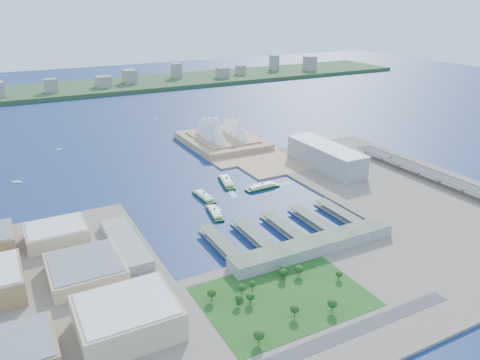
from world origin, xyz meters
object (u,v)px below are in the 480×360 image
toaster_building (325,156)px  ferry_d (262,186)px  ferry_b (226,180)px  ferry_c (215,211)px  car_c (390,157)px  ferry_a (204,195)px  opera_house (222,128)px

toaster_building → ferry_d: 139.63m
toaster_building → ferry_b: 174.41m
toaster_building → ferry_b: bearing=175.3°
toaster_building → ferry_d: bearing=-168.0°
ferry_b → ferry_c: (-61.34, -89.45, -0.80)m
ferry_d → car_c: bearing=-96.0°
ferry_c → car_c: bearing=-164.4°
ferry_b → ferry_c: 108.46m
ferry_c → ferry_d: size_ratio=0.93×
toaster_building → car_c: size_ratio=30.58×
toaster_building → car_c: 109.71m
ferry_a → ferry_c: size_ratio=1.03×
ferry_d → car_c: 237.39m
ferry_d → ferry_b: bearing=38.4°
ferry_a → ferry_b: 63.30m
ferry_b → car_c: 280.17m
ferry_a → ferry_d: bearing=-7.6°
opera_house → toaster_building: (90.00, -200.00, -11.50)m
opera_house → ferry_d: (-45.75, -228.79, -26.98)m
car_c → ferry_d: bearing=-3.3°
ferry_b → ferry_d: size_ratio=1.09×
car_c → opera_house: bearing=-51.8°
opera_house → ferry_c: bearing=-117.7°
opera_house → ferry_d: size_ratio=3.39×
ferry_c → ferry_d: ferry_d is taller
ferry_a → ferry_c: 54.91m
opera_house → ferry_b: opera_house is taller
ferry_a → ferry_c: (-8.76, -54.21, -0.12)m
ferry_a → ferry_b: size_ratio=0.88×
ferry_b → ferry_c: size_ratio=1.17×
toaster_building → ferry_a: bearing=-174.7°
toaster_building → car_c: toaster_building is taller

